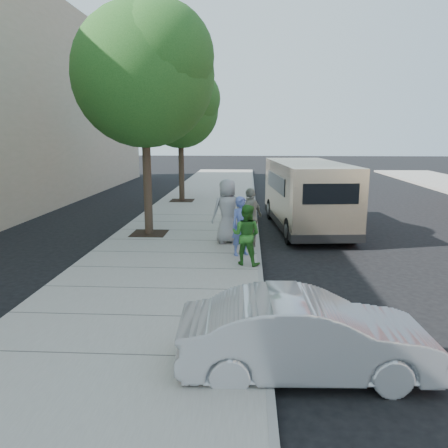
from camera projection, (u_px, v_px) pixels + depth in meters
The scene contains 12 objects.
ground at pixel (209, 258), 12.69m from camera, with size 120.00×120.00×0.00m, color black.
sidewalk at pixel (175, 255), 12.73m from camera, with size 5.00×60.00×0.15m, color gray.
curb_face at pixel (259, 256), 12.60m from camera, with size 0.12×60.00×0.16m, color gray.
tree_near at pixel (145, 70), 14.04m from camera, with size 4.62×4.60×7.53m.
tree_far at pixel (181, 106), 21.60m from camera, with size 3.92×3.80×6.49m.
parking_meter at pixel (252, 214), 13.22m from camera, with size 0.30×0.15×1.38m.
van at pixel (306, 194), 16.30m from camera, with size 2.86×6.95×2.51m.
sedan at pixel (307, 336), 6.43m from camera, with size 1.32×3.78×1.25m, color #BABCC2.
person_officer at pixel (241, 226), 12.28m from camera, with size 0.61×0.40×1.68m, color #566AB8.
person_green_shirt at pixel (246, 235), 11.40m from camera, with size 0.78×0.61×1.60m, color #2F7927.
person_gray_shirt at pixel (227, 211), 13.66m from camera, with size 0.99×0.64×2.02m, color gray.
person_striped_polo at pixel (251, 218), 13.11m from camera, with size 1.06×0.44×1.82m, color gray.
Camera 1 is at (1.11, -12.18, 3.54)m, focal length 35.00 mm.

